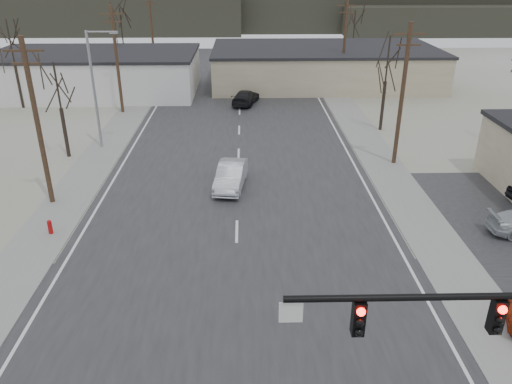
# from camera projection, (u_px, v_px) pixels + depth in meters

# --- Properties ---
(ground) EXTENTS (140.00, 140.00, 0.00)m
(ground) POSITION_uv_depth(u_px,v_px,m) (235.00, 329.00, 20.38)
(ground) COLOR #B8B9B4
(ground) RESTS_ON ground
(main_road) EXTENTS (18.00, 110.00, 0.05)m
(main_road) POSITION_uv_depth(u_px,v_px,m) (238.00, 181.00, 33.95)
(main_road) COLOR #28282B
(main_road) RESTS_ON ground
(cross_road) EXTENTS (90.00, 10.00, 0.04)m
(cross_road) POSITION_uv_depth(u_px,v_px,m) (235.00, 329.00, 20.38)
(cross_road) COLOR #28282B
(cross_road) RESTS_ON ground
(sidewalk_left) EXTENTS (3.00, 90.00, 0.06)m
(sidewalk_left) POSITION_uv_depth(u_px,v_px,m) (101.00, 156.00, 38.25)
(sidewalk_left) COLOR gray
(sidewalk_left) RESTS_ON ground
(sidewalk_right) EXTENTS (3.00, 90.00, 0.06)m
(sidewalk_right) POSITION_uv_depth(u_px,v_px,m) (375.00, 153.00, 38.70)
(sidewalk_right) COLOR gray
(sidewalk_right) RESTS_ON ground
(fire_hydrant) EXTENTS (0.24, 0.24, 0.87)m
(fire_hydrant) POSITION_uv_depth(u_px,v_px,m) (50.00, 227.00, 27.22)
(fire_hydrant) COLOR #A50C0C
(fire_hydrant) RESTS_ON ground
(building_left_far) EXTENTS (22.30, 12.30, 4.50)m
(building_left_far) POSITION_uv_depth(u_px,v_px,m) (96.00, 73.00, 55.29)
(building_left_far) COLOR silver
(building_left_far) RESTS_ON ground
(building_right_far) EXTENTS (26.30, 14.30, 4.30)m
(building_right_far) POSITION_uv_depth(u_px,v_px,m) (324.00, 65.00, 59.50)
(building_right_far) COLOR #C1B093
(building_right_far) RESTS_ON ground
(upole_left_b) EXTENTS (2.20, 0.30, 10.00)m
(upole_left_b) POSITION_uv_depth(u_px,v_px,m) (37.00, 121.00, 28.78)
(upole_left_b) COLOR #4B3422
(upole_left_b) RESTS_ON ground
(upole_left_c) EXTENTS (2.20, 0.30, 10.00)m
(upole_left_c) POSITION_uv_depth(u_px,v_px,m) (117.00, 58.00, 46.88)
(upole_left_c) COLOR #4B3422
(upole_left_c) RESTS_ON ground
(upole_left_d) EXTENTS (2.20, 0.30, 10.00)m
(upole_left_d) POSITION_uv_depth(u_px,v_px,m) (152.00, 30.00, 64.98)
(upole_left_d) COLOR #4B3422
(upole_left_d) RESTS_ON ground
(upole_right_a) EXTENTS (2.20, 0.30, 10.00)m
(upole_right_a) POSITION_uv_depth(u_px,v_px,m) (402.00, 93.00, 34.70)
(upole_right_a) COLOR #4B3422
(upole_right_a) RESTS_ON ground
(upole_right_b) EXTENTS (2.20, 0.30, 10.00)m
(upole_right_b) POSITION_uv_depth(u_px,v_px,m) (344.00, 44.00, 54.61)
(upole_right_b) COLOR #4B3422
(upole_right_b) RESTS_ON ground
(streetlight_main) EXTENTS (2.40, 0.25, 9.00)m
(streetlight_main) POSITION_uv_depth(u_px,v_px,m) (96.00, 84.00, 37.90)
(streetlight_main) COLOR gray
(streetlight_main) RESTS_ON ground
(tree_left_near) EXTENTS (3.30, 3.30, 7.35)m
(tree_left_near) POSITION_uv_depth(u_px,v_px,m) (58.00, 88.00, 35.99)
(tree_left_near) COLOR #2E231C
(tree_left_near) RESTS_ON ground
(tree_right_mid) EXTENTS (3.74, 3.74, 8.33)m
(tree_right_mid) POSITION_uv_depth(u_px,v_px,m) (388.00, 61.00, 41.66)
(tree_right_mid) COLOR #2E231C
(tree_right_mid) RESTS_ON ground
(tree_left_far) EXTENTS (3.96, 3.96, 8.82)m
(tree_left_far) POSITION_uv_depth(u_px,v_px,m) (122.00, 28.00, 59.05)
(tree_left_far) COLOR #2E231C
(tree_left_far) RESTS_ON ground
(tree_right_far) EXTENTS (3.52, 3.52, 7.84)m
(tree_right_far) POSITION_uv_depth(u_px,v_px,m) (354.00, 27.00, 65.39)
(tree_right_far) COLOR #2E231C
(tree_right_far) RESTS_ON ground
(tree_left_mid) EXTENTS (3.96, 3.96, 8.82)m
(tree_left_mid) POSITION_uv_depth(u_px,v_px,m) (11.00, 44.00, 48.02)
(tree_left_mid) COLOR #2E231C
(tree_left_mid) RESTS_ON ground
(hill_left) EXTENTS (70.00, 18.00, 7.00)m
(hill_left) POSITION_uv_depth(u_px,v_px,m) (69.00, 14.00, 101.42)
(hill_left) COLOR #333026
(hill_left) RESTS_ON ground
(hill_center) EXTENTS (80.00, 18.00, 9.00)m
(hill_center) POSITION_uv_depth(u_px,v_px,m) (312.00, 6.00, 105.67)
(hill_center) COLOR #333026
(hill_center) RESTS_ON ground
(hill_right) EXTENTS (60.00, 18.00, 5.50)m
(hill_right) POSITION_uv_depth(u_px,v_px,m) (486.00, 18.00, 101.72)
(hill_right) COLOR #333026
(hill_right) RESTS_ON ground
(sedan_crossing) EXTENTS (2.29, 4.99, 1.59)m
(sedan_crossing) POSITION_uv_depth(u_px,v_px,m) (231.00, 175.00, 32.69)
(sedan_crossing) COLOR #AEB3B9
(sedan_crossing) RESTS_ON main_road
(car_far_a) EXTENTS (3.20, 5.24, 1.42)m
(car_far_a) POSITION_uv_depth(u_px,v_px,m) (246.00, 97.00, 51.45)
(car_far_a) COLOR black
(car_far_a) RESTS_ON main_road
(car_far_b) EXTENTS (3.28, 4.59, 1.45)m
(car_far_b) POSITION_uv_depth(u_px,v_px,m) (230.00, 71.00, 63.27)
(car_far_b) COLOR black
(car_far_b) RESTS_ON main_road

